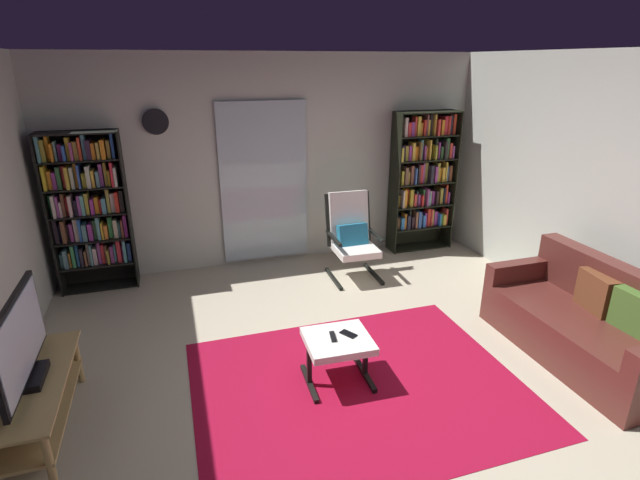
{
  "coord_description": "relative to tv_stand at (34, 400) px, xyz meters",
  "views": [
    {
      "loc": [
        -1.25,
        -2.98,
        2.48
      ],
      "look_at": [
        0.05,
        1.14,
        0.87
      ],
      "focal_mm": 26.9,
      "sensor_mm": 36.0,
      "label": 1
    }
  ],
  "objects": [
    {
      "name": "ground_plane",
      "position": [
        2.32,
        -0.19,
        -0.3
      ],
      "size": [
        7.02,
        7.02,
        0.0
      ],
      "primitive_type": "plane",
      "color": "#BBAF95"
    },
    {
      "name": "wall_back",
      "position": [
        2.32,
        2.71,
        1.0
      ],
      "size": [
        5.6,
        0.06,
        2.6
      ],
      "primitive_type": "cube",
      "color": "beige",
      "rests_on": "ground"
    },
    {
      "name": "glass_door_panel",
      "position": [
        2.17,
        2.64,
        0.75
      ],
      "size": [
        1.1,
        0.01,
        2.0
      ],
      "primitive_type": "cube",
      "color": "silver"
    },
    {
      "name": "area_rug",
      "position": [
        2.34,
        -0.17,
        -0.29
      ],
      "size": [
        2.62,
        2.09,
        0.01
      ],
      "primitive_type": "cube",
      "color": "maroon",
      "rests_on": "ground"
    },
    {
      "name": "tv_stand",
      "position": [
        0.0,
        0.0,
        0.0
      ],
      "size": [
        0.47,
        1.22,
        0.45
      ],
      "color": "tan",
      "rests_on": "ground"
    },
    {
      "name": "television",
      "position": [
        0.0,
        0.02,
        0.44
      ],
      "size": [
        0.2,
        1.01,
        0.6
      ],
      "color": "black",
      "rests_on": "tv_stand"
    },
    {
      "name": "bookshelf_near_tv",
      "position": [
        0.15,
        2.47,
        0.69
      ],
      "size": [
        0.82,
        0.3,
        1.8
      ],
      "color": "black",
      "rests_on": "ground"
    },
    {
      "name": "bookshelf_near_sofa",
      "position": [
        4.31,
        2.5,
        0.72
      ],
      "size": [
        0.87,
        0.3,
        1.89
      ],
      "color": "black",
      "rests_on": "ground"
    },
    {
      "name": "leather_sofa",
      "position": [
        4.43,
        -0.37,
        0.02
      ],
      "size": [
        0.8,
        1.73,
        0.84
      ],
      "color": "#52231E",
      "rests_on": "ground"
    },
    {
      "name": "lounge_armchair",
      "position": [
        3.07,
        1.9,
        0.24
      ],
      "size": [
        0.58,
        0.66,
        1.02
      ],
      "color": "black",
      "rests_on": "ground"
    },
    {
      "name": "ottoman",
      "position": [
        2.2,
        -0.05,
        0.04
      ],
      "size": [
        0.54,
        0.5,
        0.41
      ],
      "color": "white",
      "rests_on": "ground"
    },
    {
      "name": "tv_remote",
      "position": [
        2.16,
        -0.03,
        0.12
      ],
      "size": [
        0.06,
        0.15,
        0.02
      ],
      "primitive_type": "cube",
      "rotation": [
        0.0,
        0.0,
        -0.18
      ],
      "color": "black",
      "rests_on": "ottoman"
    },
    {
      "name": "cell_phone",
      "position": [
        2.3,
        -0.03,
        0.12
      ],
      "size": [
        0.13,
        0.15,
        0.01
      ],
      "primitive_type": "cube",
      "rotation": [
        0.0,
        0.0,
        0.54
      ],
      "color": "black",
      "rests_on": "ottoman"
    },
    {
      "name": "wall_clock",
      "position": [
        0.96,
        2.64,
        1.55
      ],
      "size": [
        0.29,
        0.03,
        0.29
      ],
      "color": "silver"
    }
  ]
}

